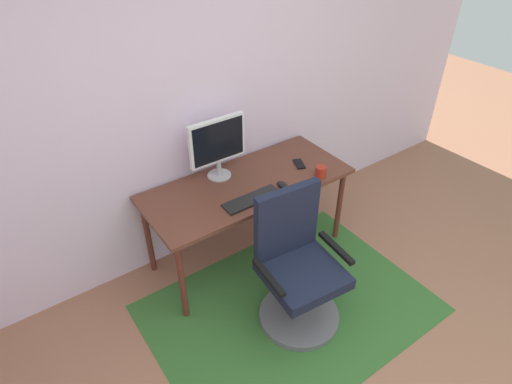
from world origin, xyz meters
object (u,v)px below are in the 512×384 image
at_px(office_chair, 297,274).
at_px(desk, 248,189).
at_px(monitor, 218,144).
at_px(computer_mouse, 283,185).
at_px(keyboard, 252,199).
at_px(coffee_cup, 321,172).
at_px(cell_phone, 299,164).

bearing_deg(office_chair, desk, 88.54).
relative_size(desk, monitor, 3.32).
xyz_separation_m(desk, computer_mouse, (0.18, -0.20, 0.08)).
bearing_deg(keyboard, office_chair, -88.25).
height_order(keyboard, office_chair, office_chair).
relative_size(desk, coffee_cup, 18.10).
xyz_separation_m(keyboard, computer_mouse, (0.28, 0.01, 0.01)).
distance_m(monitor, computer_mouse, 0.56).
bearing_deg(monitor, computer_mouse, -52.10).
height_order(monitor, office_chair, monitor).
bearing_deg(office_chair, keyboard, 97.13).
bearing_deg(coffee_cup, monitor, 144.21).
relative_size(desk, computer_mouse, 15.13).
bearing_deg(desk, monitor, 123.21).
xyz_separation_m(monitor, cell_phone, (0.60, -0.22, -0.28)).
height_order(cell_phone, office_chair, office_chair).
height_order(keyboard, computer_mouse, computer_mouse).
height_order(keyboard, coffee_cup, coffee_cup).
xyz_separation_m(monitor, office_chair, (0.04, -0.90, -0.59)).
xyz_separation_m(desk, cell_phone, (0.47, -0.03, 0.07)).
bearing_deg(keyboard, desk, 63.64).
distance_m(computer_mouse, office_chair, 0.66).
relative_size(desk, keyboard, 3.66).
relative_size(keyboard, coffee_cup, 4.95).
height_order(monitor, keyboard, monitor).
xyz_separation_m(desk, monitor, (-0.13, 0.19, 0.35)).
bearing_deg(computer_mouse, cell_phone, 29.19).
distance_m(desk, computer_mouse, 0.28).
relative_size(computer_mouse, office_chair, 0.10).
xyz_separation_m(computer_mouse, cell_phone, (0.30, 0.17, -0.01)).
bearing_deg(computer_mouse, keyboard, -178.74).
height_order(monitor, cell_phone, monitor).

